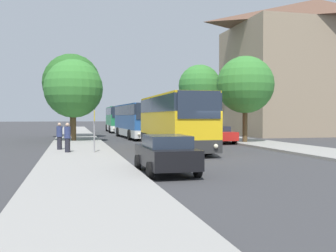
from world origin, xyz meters
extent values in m
plane|color=#38383A|center=(0.00, 0.00, 0.00)|extent=(300.00, 300.00, 0.00)
cube|color=gray|center=(-7.00, 0.00, 0.07)|extent=(4.00, 120.00, 0.15)
cube|color=gray|center=(7.00, 0.00, 0.07)|extent=(4.00, 120.00, 0.15)
cube|color=gray|center=(21.25, 21.46, 6.35)|extent=(20.50, 11.95, 12.70)
pyramid|color=brown|center=(21.25, 21.46, 14.49)|extent=(20.50, 11.95, 3.59)
cube|color=#2D2D2D|center=(-1.03, 4.58, 0.62)|extent=(2.75, 11.07, 0.70)
cube|color=yellow|center=(-1.03, 4.58, 1.73)|extent=(2.75, 11.07, 1.52)
cube|color=#232D3D|center=(-1.03, 4.58, 2.97)|extent=(2.77, 10.85, 0.95)
cube|color=yellow|center=(-1.03, 4.58, 3.50)|extent=(2.69, 10.85, 0.12)
cube|color=#232D3D|center=(-1.12, -0.97, 2.82)|extent=(2.32, 0.10, 1.45)
sphere|color=#F4EAC1|center=(-2.02, -0.97, 0.66)|extent=(0.24, 0.24, 0.24)
sphere|color=#F4EAC1|center=(-0.21, -1.00, 0.66)|extent=(0.24, 0.24, 0.24)
cylinder|color=black|center=(-2.37, 1.29, 0.50)|extent=(0.32, 1.00, 1.00)
cylinder|color=black|center=(0.21, 1.25, 0.50)|extent=(0.32, 1.00, 1.00)
cylinder|color=black|center=(-2.27, 7.91, 0.50)|extent=(0.32, 1.00, 1.00)
cylinder|color=black|center=(0.31, 7.87, 0.50)|extent=(0.32, 1.00, 1.00)
cube|color=silver|center=(-1.15, 19.21, 0.62)|extent=(3.02, 11.72, 0.70)
cube|color=#285BA8|center=(-1.15, 19.21, 1.66)|extent=(3.02, 11.72, 1.36)
cube|color=#232D3D|center=(-1.15, 19.21, 2.81)|extent=(3.03, 11.49, 0.95)
cube|color=#285BA8|center=(-1.15, 19.21, 3.35)|extent=(2.96, 11.49, 0.12)
cube|color=#232D3D|center=(-0.92, 13.37, 2.66)|extent=(2.32, 0.15, 1.45)
sphere|color=#F4EAC1|center=(-1.82, 13.32, 0.66)|extent=(0.24, 0.24, 0.24)
sphere|color=#F4EAC1|center=(-0.02, 13.39, 0.66)|extent=(0.24, 0.24, 0.24)
cylinder|color=black|center=(-2.30, 15.68, 0.50)|extent=(0.34, 1.01, 1.00)
cylinder|color=black|center=(0.27, 15.77, 0.50)|extent=(0.34, 1.01, 1.00)
cylinder|color=black|center=(-2.57, 22.65, 0.50)|extent=(0.34, 1.01, 1.00)
cylinder|color=black|center=(0.00, 22.75, 0.50)|extent=(0.34, 1.01, 1.00)
cube|color=silver|center=(-1.31, 34.92, 0.62)|extent=(2.60, 10.11, 0.70)
cube|color=#23844C|center=(-1.31, 34.92, 1.70)|extent=(2.60, 10.11, 1.45)
cube|color=#232D3D|center=(-1.31, 34.92, 2.90)|extent=(2.62, 9.91, 0.95)
cube|color=#23844C|center=(-1.31, 34.92, 3.43)|extent=(2.55, 9.91, 0.12)
cube|color=#232D3D|center=(-1.41, 29.86, 2.75)|extent=(2.16, 0.10, 1.45)
sphere|color=#F4EAC1|center=(-2.25, 29.85, 0.66)|extent=(0.24, 0.24, 0.24)
sphere|color=#F4EAC1|center=(-0.57, 29.82, 0.66)|extent=(0.24, 0.24, 0.24)
cylinder|color=black|center=(-2.57, 31.92, 0.50)|extent=(0.32, 1.01, 1.00)
cylinder|color=black|center=(-0.17, 31.88, 0.50)|extent=(0.32, 1.01, 1.00)
cylinder|color=black|center=(-2.45, 37.96, 0.50)|extent=(0.32, 1.01, 1.00)
cylinder|color=black|center=(-0.05, 37.92, 0.50)|extent=(0.32, 1.01, 1.00)
cube|color=black|center=(-3.96, -5.38, 0.67)|extent=(1.78, 4.11, 0.72)
cube|color=#232D3D|center=(-3.95, -5.55, 1.26)|extent=(1.56, 2.14, 0.46)
cylinder|color=black|center=(-4.84, -4.12, 0.31)|extent=(0.20, 0.62, 0.62)
cylinder|color=black|center=(-3.08, -4.11, 0.31)|extent=(0.20, 0.62, 0.62)
cylinder|color=black|center=(-4.83, -6.66, 0.31)|extent=(0.20, 0.62, 0.62)
cylinder|color=black|center=(-3.07, -6.65, 0.31)|extent=(0.20, 0.62, 0.62)
cube|color=red|center=(4.02, 9.96, 0.65)|extent=(2.07, 4.34, 0.67)
cube|color=#232D3D|center=(4.01, 10.13, 1.19)|extent=(1.76, 2.28, 0.42)
cylinder|color=black|center=(5.02, 8.67, 0.31)|extent=(0.22, 0.63, 0.62)
cylinder|color=black|center=(3.12, 8.60, 0.31)|extent=(0.22, 0.63, 0.62)
cylinder|color=black|center=(4.92, 11.32, 0.31)|extent=(0.22, 0.63, 0.62)
cylinder|color=black|center=(3.02, 11.24, 0.31)|extent=(0.22, 0.63, 0.62)
cube|color=slate|center=(4.08, 23.36, 0.60)|extent=(1.94, 4.67, 0.58)
cube|color=#232D3D|center=(4.08, 23.54, 1.11)|extent=(1.64, 2.46, 0.44)
cylinder|color=black|center=(5.02, 21.97, 0.31)|extent=(0.23, 0.63, 0.62)
cylinder|color=black|center=(3.27, 21.89, 0.31)|extent=(0.23, 0.63, 0.62)
cylinder|color=black|center=(4.89, 24.82, 0.31)|extent=(0.23, 0.63, 0.62)
cylinder|color=black|center=(3.15, 24.74, 0.31)|extent=(0.23, 0.63, 0.62)
cylinder|color=gray|center=(-6.24, 2.62, 1.37)|extent=(0.08, 0.08, 2.45)
cube|color=yellow|center=(-6.24, 2.62, 2.25)|extent=(0.03, 0.45, 0.60)
cylinder|color=#23232D|center=(-7.74, 3.04, 0.55)|extent=(0.30, 0.30, 0.80)
cylinder|color=navy|center=(-7.74, 3.04, 1.29)|extent=(0.36, 0.36, 0.67)
sphere|color=tan|center=(-7.74, 3.04, 1.73)|extent=(0.22, 0.22, 0.22)
cylinder|color=#23232D|center=(-8.23, 5.07, 0.55)|extent=(0.30, 0.30, 0.79)
cylinder|color=navy|center=(-8.23, 5.07, 1.27)|extent=(0.36, 0.36, 0.66)
sphere|color=tan|center=(-8.23, 5.07, 1.71)|extent=(0.21, 0.21, 0.21)
cylinder|color=#513D23|center=(-7.31, 14.11, 1.43)|extent=(0.40, 0.40, 2.56)
sphere|color=#387F33|center=(-7.31, 14.11, 4.57)|extent=(4.96, 4.96, 4.96)
cylinder|color=#513D23|center=(-7.46, 21.08, 1.80)|extent=(0.40, 0.40, 3.30)
sphere|color=#286023|center=(-7.46, 21.08, 5.64)|extent=(5.84, 5.84, 5.84)
cylinder|color=#513D23|center=(6.09, 9.05, 1.59)|extent=(0.40, 0.40, 2.88)
sphere|color=#387F33|center=(6.09, 9.05, 4.76)|extent=(4.60, 4.60, 4.60)
cylinder|color=brown|center=(6.57, 21.99, 2.00)|extent=(0.40, 0.40, 3.71)
sphere|color=#387F33|center=(6.57, 21.99, 5.64)|extent=(4.76, 4.76, 4.76)
camera|label=1|loc=(-7.52, -20.18, 2.22)|focal=42.00mm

